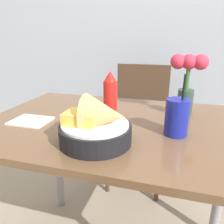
{
  "coord_description": "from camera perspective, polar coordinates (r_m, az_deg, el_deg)",
  "views": [
    {
      "loc": [
        0.19,
        -0.79,
        1.09
      ],
      "look_at": [
        -0.02,
        -0.06,
        0.83
      ],
      "focal_mm": 35.0,
      "sensor_mm": 36.0,
      "label": 1
    }
  ],
  "objects": [
    {
      "name": "dining_table",
      "position": [
        0.92,
        1.94,
        -9.71
      ],
      "size": [
        1.08,
        0.72,
        0.77
      ],
      "color": "brown",
      "rests_on": "ground_plane"
    },
    {
      "name": "chair_far_window",
      "position": [
        1.69,
        7.31,
        -0.54
      ],
      "size": [
        0.4,
        0.4,
        0.9
      ],
      "color": "#473323",
      "rests_on": "ground_plane"
    },
    {
      "name": "drink_cup",
      "position": [
        0.77,
        16.53,
        -1.61
      ],
      "size": [
        0.08,
        0.08,
        0.22
      ],
      "color": "#192399",
      "rests_on": "dining_table"
    },
    {
      "name": "ketchup_bottle",
      "position": [
        0.9,
        -0.45,
        4.32
      ],
      "size": [
        0.06,
        0.06,
        0.2
      ],
      "color": "red",
      "rests_on": "dining_table"
    },
    {
      "name": "wall_window",
      "position": [
        2.0,
        11.4,
        24.44
      ],
      "size": [
        7.0,
        0.06,
        2.6
      ],
      "color": "#9EA8B7",
      "rests_on": "ground_plane"
    },
    {
      "name": "food_basket",
      "position": [
        0.68,
        -3.83,
        -3.68
      ],
      "size": [
        0.23,
        0.23,
        0.16
      ],
      "color": "black",
      "rests_on": "dining_table"
    },
    {
      "name": "flower_vase",
      "position": [
        0.96,
        19.12,
        8.26
      ],
      "size": [
        0.15,
        0.07,
        0.26
      ],
      "color": "#2D4738",
      "rests_on": "dining_table"
    },
    {
      "name": "napkin",
      "position": [
        0.93,
        -20.44,
        -2.17
      ],
      "size": [
        0.15,
        0.12,
        0.01
      ],
      "color": "white",
      "rests_on": "dining_table"
    }
  ]
}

